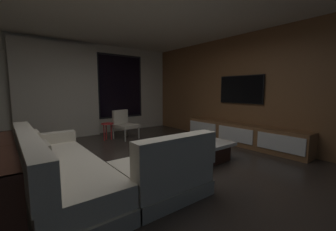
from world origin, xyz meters
The scene contains 10 objects.
floor centered at (0.00, 0.00, 0.00)m, with size 9.20×9.20×0.00m, color #332B26.
back_wall_with_window centered at (-0.06, 3.62, 1.34)m, with size 6.60×0.30×2.70m.
media_wall centered at (3.06, 0.00, 1.35)m, with size 0.12×7.80×2.70m.
sectional_couch centered at (-0.96, -0.13, 0.29)m, with size 1.98×2.50×0.82m.
coffee_table centered at (1.10, 0.02, 0.19)m, with size 1.16×1.16×0.36m.
book_stack_on_coffee_table centered at (0.91, 0.19, 0.40)m, with size 0.25×0.22×0.08m.
accent_chair_near_window centered at (0.85, 2.50, 0.43)m, with size 0.65×0.67×0.78m.
side_stool centered at (0.40, 2.56, 0.37)m, with size 0.32×0.32×0.46m.
media_console centered at (2.77, 0.05, 0.25)m, with size 0.46×3.10×0.52m.
mounted_tv centered at (2.95, 0.25, 1.35)m, with size 0.05×1.19×0.69m.
Camera 1 is at (-1.75, -2.85, 1.34)m, focal length 22.75 mm.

